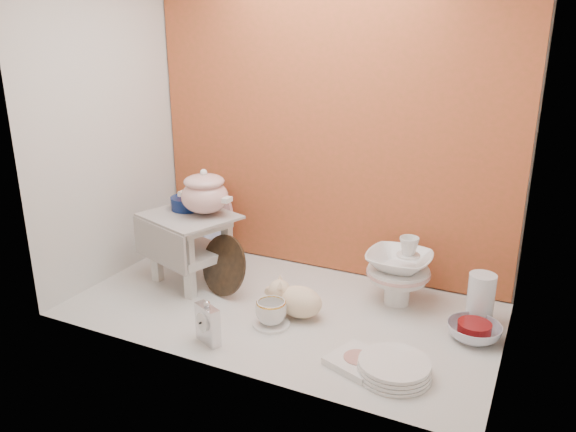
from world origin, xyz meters
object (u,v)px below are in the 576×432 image
plush_pig (300,301)px  gold_rim_teacup (271,312)px  soup_tureen (205,192)px  porcelain_tower (398,270)px  floral_platter (205,213)px  dinner_plate_stack (394,368)px  mantel_clock (208,322)px  blue_white_vase (202,232)px  step_stool (191,249)px  crystal_bowl (474,332)px

plush_pig → gold_rim_teacup: (-0.08, -0.11, -0.01)m
soup_tureen → porcelain_tower: soup_tureen is taller
floral_platter → dinner_plate_stack: (1.26, -0.72, -0.17)m
dinner_plate_stack → porcelain_tower: size_ratio=0.82×
gold_rim_teacup → dinner_plate_stack: (0.55, -0.12, -0.03)m
floral_platter → mantel_clock: bearing=-55.9°
plush_pig → porcelain_tower: size_ratio=0.78×
soup_tureen → blue_white_vase: 0.47m
mantel_clock → porcelain_tower: size_ratio=0.54×
step_stool → dinner_plate_stack: size_ratio=1.51×
blue_white_vase → mantel_clock: bearing=-54.5°
step_stool → plush_pig: step_stool is taller
soup_tureen → plush_pig: soup_tureen is taller
step_stool → crystal_bowl: step_stool is taller
dinner_plate_stack → blue_white_vase: bearing=152.6°
mantel_clock → dinner_plate_stack: (0.70, 0.10, -0.06)m
step_stool → dinner_plate_stack: 1.13m
plush_pig → dinner_plate_stack: size_ratio=0.95×
step_stool → blue_white_vase: size_ratio=1.53×
floral_platter → mantel_clock: 0.99m
step_stool → blue_white_vase: (-0.15, 0.31, -0.04)m
step_stool → dinner_plate_stack: bearing=1.7°
floral_platter → blue_white_vase: size_ratio=1.58×
step_stool → plush_pig: 0.62m
floral_platter → blue_white_vase: (0.03, -0.08, -0.08)m
crystal_bowl → porcelain_tower: size_ratio=0.65×
soup_tureen → dinner_plate_stack: (1.01, -0.37, -0.42)m
step_stool → floral_platter: bearing=133.6°
soup_tureen → crystal_bowl: bearing=0.4°
floral_platter → porcelain_tower: bearing=-9.0°
step_stool → porcelain_tower: bearing=31.4°
soup_tureen → gold_rim_teacup: 0.65m
crystal_bowl → porcelain_tower: (-0.35, 0.17, 0.13)m
blue_white_vase → dinner_plate_stack: 1.39m
soup_tureen → porcelain_tower: bearing=11.4°
soup_tureen → blue_white_vase: soup_tureen is taller
gold_rim_teacup → dinner_plate_stack: bearing=-12.6°
gold_rim_teacup → floral_platter: bearing=140.0°
mantel_clock → floral_platter: bearing=148.4°
step_stool → floral_platter: 0.43m
floral_platter → crystal_bowl: floral_platter is taller
blue_white_vase → crystal_bowl: size_ratio=1.25×
plush_pig → blue_white_vase: bearing=170.8°
step_stool → floral_platter: size_ratio=0.97×
mantel_clock → soup_tureen: bearing=147.8°
porcelain_tower → floral_platter: bearing=171.0°
step_stool → soup_tureen: bearing=48.4°
step_stool → floral_platter: floral_platter is taller
dinner_plate_stack → crystal_bowl: bearing=60.4°
blue_white_vase → floral_platter: bearing=109.8°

